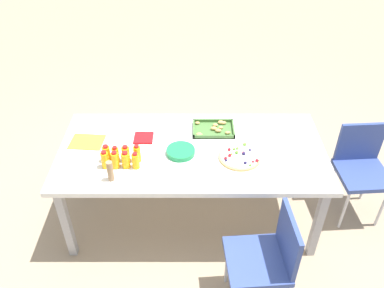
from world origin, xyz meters
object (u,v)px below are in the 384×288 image
juice_bottle_1 (113,160)px  snack_tray (212,129)px  napkin_stack (142,138)px  plate_stack (179,152)px  party_table (190,155)px  juice_bottle_6 (124,154)px  fruit_pizza (238,156)px  juice_bottle_0 (103,160)px  chair_near_right (266,255)px  juice_bottle_5 (114,155)px  juice_bottle_3 (134,161)px  cardboard_tube (108,171)px  juice_bottle_4 (105,154)px  paper_folder (85,142)px  juice_bottle_7 (135,154)px  juice_bottle_2 (124,160)px  chair_end (359,164)px

juice_bottle_1 → snack_tray: juice_bottle_1 is taller
napkin_stack → plate_stack: bearing=-32.1°
party_table → juice_bottle_6: (-0.49, -0.14, 0.12)m
juice_bottle_6 → fruit_pizza: juice_bottle_6 is taller
juice_bottle_0 → fruit_pizza: size_ratio=0.46×
snack_tray → napkin_stack: bearing=-168.6°
party_table → chair_near_right: (0.49, -0.81, -0.18)m
juice_bottle_5 → fruit_pizza: bearing=2.2°
juice_bottle_5 → juice_bottle_6: (0.08, 0.00, 0.00)m
juice_bottle_3 → juice_bottle_5: bearing=155.0°
cardboard_tube → juice_bottle_4: bearing=106.8°
napkin_stack → paper_folder: (-0.44, -0.04, -0.01)m
napkin_stack → paper_folder: 0.45m
juice_bottle_7 → snack_tray: juice_bottle_7 is taller
juice_bottle_2 → plate_stack: juice_bottle_2 is taller
juice_bottle_2 → chair_end: bearing=9.3°
juice_bottle_6 → napkin_stack: (0.10, 0.27, -0.06)m
juice_bottle_3 → paper_folder: juice_bottle_3 is taller
cardboard_tube → snack_tray: bearing=38.6°
juice_bottle_2 → party_table: bearing=23.8°
juice_bottle_0 → snack_tray: bearing=29.6°
juice_bottle_7 → fruit_pizza: (0.76, 0.03, -0.05)m
party_table → juice_bottle_4: 0.66m
juice_bottle_0 → plate_stack: size_ratio=0.66×
chair_end → paper_folder: 2.25m
juice_bottle_0 → paper_folder: (-0.20, 0.30, -0.07)m
juice_bottle_1 → paper_folder: juice_bottle_1 is taller
party_table → cardboard_tube: bearing=-148.3°
plate_stack → napkin_stack: size_ratio=1.45×
juice_bottle_7 → snack_tray: bearing=33.5°
paper_folder → juice_bottle_1: bearing=-47.5°
party_table → napkin_stack: 0.42m
juice_bottle_5 → juice_bottle_7: size_ratio=0.93×
juice_bottle_3 → napkin_stack: (0.02, 0.35, -0.05)m
snack_tray → juice_bottle_1: bearing=-147.9°
juice_bottle_2 → juice_bottle_0: bearing=-179.4°
juice_bottle_0 → juice_bottle_1: 0.07m
plate_stack → napkin_stack: plate_stack is taller
napkin_stack → chair_near_right: bearing=-47.0°
chair_end → napkin_stack: chair_end is taller
fruit_pizza → juice_bottle_7: bearing=-177.7°
juice_bottle_3 → juice_bottle_2: bearing=175.4°
snack_tray → cardboard_tube: (-0.75, -0.60, 0.07)m
juice_bottle_5 → fruit_pizza: size_ratio=0.42×
juice_bottle_2 → snack_tray: (0.66, 0.46, -0.05)m
chair_near_right → chair_end: bearing=-49.5°
juice_bottle_1 → juice_bottle_5: bearing=96.5°
juice_bottle_5 → cardboard_tube: size_ratio=0.82×
paper_folder → napkin_stack: bearing=5.7°
juice_bottle_5 → fruit_pizza: (0.92, 0.03, -0.05)m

